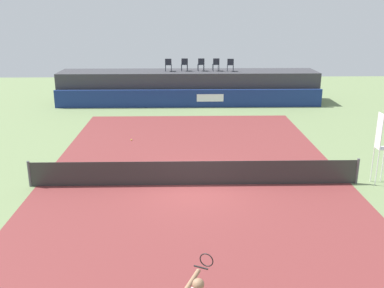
{
  "coord_description": "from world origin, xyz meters",
  "views": [
    {
      "loc": [
        -0.45,
        -15.28,
        6.44
      ],
      "look_at": [
        -0.05,
        2.0,
        1.0
      ],
      "focal_mm": 40.6,
      "sensor_mm": 36.0,
      "label": 1
    }
  ],
  "objects_px": {
    "spectator_chair_far_right": "(230,64)",
    "umpire_chair": "(380,144)",
    "spectator_chair_left": "(185,64)",
    "net_post_far": "(357,171)",
    "spectator_chair_right": "(216,64)",
    "tennis_ball": "(131,140)",
    "spectator_chair_far_left": "(168,64)",
    "spectator_chair_center": "(201,64)",
    "net_post_near": "(29,174)"
  },
  "relations": [
    {
      "from": "spectator_chair_far_left",
      "to": "spectator_chair_far_right",
      "type": "xyz_separation_m",
      "value": [
        4.31,
        -0.13,
        0.0
      ]
    },
    {
      "from": "spectator_chair_right",
      "to": "tennis_ball",
      "type": "xyz_separation_m",
      "value": [
        -4.97,
        -9.39,
        -2.66
      ]
    },
    {
      "from": "spectator_chair_far_left",
      "to": "net_post_far",
      "type": "distance_m",
      "value": 17.07
    },
    {
      "from": "spectator_chair_right",
      "to": "net_post_near",
      "type": "distance_m",
      "value": 17.39
    },
    {
      "from": "spectator_chair_left",
      "to": "spectator_chair_center",
      "type": "height_order",
      "value": "same"
    },
    {
      "from": "spectator_chair_left",
      "to": "spectator_chair_far_left",
      "type": "bearing_deg",
      "value": -173.31
    },
    {
      "from": "umpire_chair",
      "to": "tennis_ball",
      "type": "bearing_deg",
      "value": 149.7
    },
    {
      "from": "spectator_chair_left",
      "to": "spectator_chair_center",
      "type": "relative_size",
      "value": 1.0
    },
    {
      "from": "spectator_chair_left",
      "to": "umpire_chair",
      "type": "relative_size",
      "value": 0.32
    },
    {
      "from": "spectator_chair_far_left",
      "to": "spectator_chair_center",
      "type": "height_order",
      "value": "same"
    },
    {
      "from": "spectator_chair_right",
      "to": "net_post_far",
      "type": "bearing_deg",
      "value": -74.3
    },
    {
      "from": "spectator_chair_far_left",
      "to": "spectator_chair_center",
      "type": "xyz_separation_m",
      "value": [
        2.28,
        0.12,
        0.0
      ]
    },
    {
      "from": "spectator_chair_far_right",
      "to": "net_post_near",
      "type": "distance_m",
      "value": 17.69
    },
    {
      "from": "spectator_chair_far_left",
      "to": "net_post_far",
      "type": "height_order",
      "value": "spectator_chair_far_left"
    },
    {
      "from": "spectator_chair_right",
      "to": "umpire_chair",
      "type": "distance_m",
      "value": 16.07
    },
    {
      "from": "spectator_chair_right",
      "to": "umpire_chair",
      "type": "xyz_separation_m",
      "value": [
        5.01,
        -15.22,
        -1.11
      ]
    },
    {
      "from": "spectator_chair_left",
      "to": "tennis_ball",
      "type": "xyz_separation_m",
      "value": [
        -2.77,
        -9.43,
        -2.66
      ]
    },
    {
      "from": "spectator_chair_right",
      "to": "spectator_chair_far_right",
      "type": "distance_m",
      "value": 1.01
    },
    {
      "from": "spectator_chair_far_right",
      "to": "tennis_ball",
      "type": "height_order",
      "value": "spectator_chair_far_right"
    },
    {
      "from": "umpire_chair",
      "to": "net_post_near",
      "type": "relative_size",
      "value": 2.76
    },
    {
      "from": "spectator_chair_right",
      "to": "spectator_chair_far_right",
      "type": "bearing_deg",
      "value": -12.68
    },
    {
      "from": "spectator_chair_center",
      "to": "tennis_ball",
      "type": "relative_size",
      "value": 13.06
    },
    {
      "from": "spectator_chair_right",
      "to": "tennis_ball",
      "type": "bearing_deg",
      "value": -117.88
    },
    {
      "from": "spectator_chair_left",
      "to": "net_post_far",
      "type": "distance_m",
      "value": 16.72
    },
    {
      "from": "umpire_chair",
      "to": "net_post_near",
      "type": "xyz_separation_m",
      "value": [
        -13.14,
        0.0,
        -1.09
      ]
    },
    {
      "from": "spectator_chair_right",
      "to": "net_post_near",
      "type": "bearing_deg",
      "value": -118.08
    },
    {
      "from": "spectator_chair_left",
      "to": "net_post_far",
      "type": "relative_size",
      "value": 0.89
    },
    {
      "from": "umpire_chair",
      "to": "spectator_chair_left",
      "type": "bearing_deg",
      "value": 115.29
    },
    {
      "from": "spectator_chair_far_right",
      "to": "spectator_chair_left",
      "type": "bearing_deg",
      "value": 175.34
    },
    {
      "from": "net_post_near",
      "to": "tennis_ball",
      "type": "height_order",
      "value": "net_post_near"
    },
    {
      "from": "spectator_chair_far_left",
      "to": "tennis_ball",
      "type": "relative_size",
      "value": 13.06
    },
    {
      "from": "umpire_chair",
      "to": "net_post_far",
      "type": "bearing_deg",
      "value": 179.84
    },
    {
      "from": "spectator_chair_center",
      "to": "spectator_chair_right",
      "type": "bearing_deg",
      "value": -1.12
    },
    {
      "from": "spectator_chair_center",
      "to": "umpire_chair",
      "type": "xyz_separation_m",
      "value": [
        6.06,
        -15.24,
        -1.11
      ]
    },
    {
      "from": "spectator_chair_right",
      "to": "tennis_ball",
      "type": "relative_size",
      "value": 13.06
    },
    {
      "from": "spectator_chair_center",
      "to": "spectator_chair_far_right",
      "type": "xyz_separation_m",
      "value": [
        2.03,
        -0.24,
        0.0
      ]
    },
    {
      "from": "spectator_chair_far_right",
      "to": "umpire_chair",
      "type": "xyz_separation_m",
      "value": [
        4.02,
        -15.0,
        -1.11
      ]
    },
    {
      "from": "spectator_chair_far_left",
      "to": "spectator_chair_left",
      "type": "distance_m",
      "value": 1.13
    },
    {
      "from": "spectator_chair_far_right",
      "to": "spectator_chair_far_left",
      "type": "bearing_deg",
      "value": 178.3
    },
    {
      "from": "spectator_chair_center",
      "to": "umpire_chair",
      "type": "height_order",
      "value": "spectator_chair_center"
    },
    {
      "from": "spectator_chair_far_left",
      "to": "net_post_near",
      "type": "xyz_separation_m",
      "value": [
        -4.8,
        -15.13,
        -2.19
      ]
    },
    {
      "from": "spectator_chair_right",
      "to": "net_post_near",
      "type": "height_order",
      "value": "spectator_chair_right"
    },
    {
      "from": "spectator_chair_far_left",
      "to": "net_post_far",
      "type": "relative_size",
      "value": 0.89
    },
    {
      "from": "spectator_chair_far_right",
      "to": "tennis_ball",
      "type": "xyz_separation_m",
      "value": [
        -5.96,
        -9.17,
        -2.66
      ]
    },
    {
      "from": "spectator_chair_far_right",
      "to": "umpire_chair",
      "type": "height_order",
      "value": "spectator_chair_far_right"
    },
    {
      "from": "spectator_chair_far_left",
      "to": "tennis_ball",
      "type": "height_order",
      "value": "spectator_chair_far_left"
    },
    {
      "from": "spectator_chair_far_left",
      "to": "net_post_near",
      "type": "relative_size",
      "value": 0.89
    },
    {
      "from": "spectator_chair_far_right",
      "to": "spectator_chair_right",
      "type": "bearing_deg",
      "value": 167.32
    },
    {
      "from": "net_post_near",
      "to": "net_post_far",
      "type": "xyz_separation_m",
      "value": [
        12.4,
        0.0,
        0.0
      ]
    },
    {
      "from": "spectator_chair_far_left",
      "to": "tennis_ball",
      "type": "distance_m",
      "value": 9.81
    }
  ]
}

